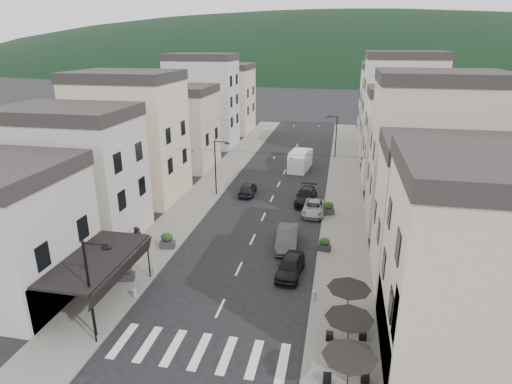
# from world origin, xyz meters

# --- Properties ---
(ground) EXTENTS (700.00, 700.00, 0.00)m
(ground) POSITION_xyz_m (0.00, 0.00, 0.00)
(ground) COLOR black
(ground) RESTS_ON ground
(sidewalk_left) EXTENTS (4.00, 76.00, 0.12)m
(sidewalk_left) POSITION_xyz_m (-7.50, 32.00, 0.06)
(sidewalk_left) COLOR slate
(sidewalk_left) RESTS_ON ground
(sidewalk_right) EXTENTS (4.00, 76.00, 0.12)m
(sidewalk_right) POSITION_xyz_m (7.50, 32.00, 0.06)
(sidewalk_right) COLOR slate
(sidewalk_right) RESTS_ON ground
(hill_backdrop) EXTENTS (640.00, 360.00, 70.00)m
(hill_backdrop) POSITION_xyz_m (0.00, 300.00, 0.00)
(hill_backdrop) COLOR black
(hill_backdrop) RESTS_ON ground
(bistro_building) EXTENTS (10.00, 8.00, 10.00)m
(bistro_building) POSITION_xyz_m (14.50, 4.00, 5.00)
(bistro_building) COLOR beige
(bistro_building) RESTS_ON ground
(boutique_awning) EXTENTS (3.77, 7.50, 3.28)m
(boutique_awning) POSITION_xyz_m (-7.25, 5.00, 3.11)
(boutique_awning) COLOR black
(boutique_awning) RESTS_ON ground
(buildings_row_left) EXTENTS (10.20, 54.16, 14.00)m
(buildings_row_left) POSITION_xyz_m (-14.50, 37.75, 6.12)
(buildings_row_left) COLOR beige
(buildings_row_left) RESTS_ON ground
(buildings_row_right) EXTENTS (10.20, 54.16, 14.50)m
(buildings_row_right) POSITION_xyz_m (14.50, 36.59, 6.32)
(buildings_row_right) COLOR beige
(buildings_row_right) RESTS_ON ground
(cafe_terrace) EXTENTS (2.50, 8.10, 2.53)m
(cafe_terrace) POSITION_xyz_m (7.70, 2.80, 2.36)
(cafe_terrace) COLOR black
(cafe_terrace) RESTS_ON ground
(streetlamp_left_near) EXTENTS (1.70, 0.56, 6.00)m
(streetlamp_left_near) POSITION_xyz_m (-5.82, 2.00, 3.70)
(streetlamp_left_near) COLOR black
(streetlamp_left_near) RESTS_ON ground
(streetlamp_left_far) EXTENTS (1.70, 0.56, 6.00)m
(streetlamp_left_far) POSITION_xyz_m (-5.82, 26.00, 3.70)
(streetlamp_left_far) COLOR black
(streetlamp_left_far) RESTS_ON ground
(streetlamp_right_far) EXTENTS (1.70, 0.56, 6.00)m
(streetlamp_right_far) POSITION_xyz_m (5.82, 44.00, 3.70)
(streetlamp_right_far) COLOR black
(streetlamp_right_far) RESTS_ON ground
(bollards) EXTENTS (11.66, 10.26, 0.60)m
(bollards) POSITION_xyz_m (0.00, 5.50, 0.42)
(bollards) COLOR gray
(bollards) RESTS_ON ground
(bunting_near) EXTENTS (19.00, 0.28, 0.62)m
(bunting_near) POSITION_xyz_m (0.00, 22.00, 5.65)
(bunting_near) COLOR black
(bunting_near) RESTS_ON ground
(bunting_far) EXTENTS (19.00, 0.28, 0.62)m
(bunting_far) POSITION_xyz_m (0.00, 38.00, 5.65)
(bunting_far) COLOR black
(bunting_far) RESTS_ON ground
(parked_car_a) EXTENTS (1.97, 4.18, 1.38)m
(parked_car_a) POSITION_xyz_m (3.79, 10.89, 0.69)
(parked_car_a) COLOR black
(parked_car_a) RESTS_ON ground
(parked_car_b) EXTENTS (1.92, 4.82, 1.56)m
(parked_car_b) POSITION_xyz_m (3.00, 15.24, 0.78)
(parked_car_b) COLOR #38383B
(parked_car_b) RESTS_ON ground
(parked_car_c) EXTENTS (2.08, 4.47, 1.24)m
(parked_car_c) POSITION_xyz_m (4.60, 22.74, 0.62)
(parked_car_c) COLOR #999BA2
(parked_car_c) RESTS_ON ground
(parked_car_d) EXTENTS (2.12, 4.97, 1.43)m
(parked_car_d) POSITION_xyz_m (3.64, 25.51, 0.71)
(parked_car_d) COLOR black
(parked_car_d) RESTS_ON ground
(parked_car_e) EXTENTS (1.82, 4.10, 1.37)m
(parked_car_e) POSITION_xyz_m (-2.80, 26.79, 0.68)
(parked_car_e) COLOR black
(parked_car_e) RESTS_ON ground
(delivery_van) EXTENTS (2.77, 5.61, 2.58)m
(delivery_van) POSITION_xyz_m (1.79, 37.45, 1.27)
(delivery_van) COLOR white
(delivery_van) RESTS_ON ground
(pedestrian_a) EXTENTS (0.67, 0.45, 1.80)m
(pedestrian_a) POSITION_xyz_m (-8.43, 12.34, 1.02)
(pedestrian_a) COLOR black
(pedestrian_a) RESTS_ON sidewalk_left
(pedestrian_b) EXTENTS (1.00, 0.87, 1.78)m
(pedestrian_b) POSITION_xyz_m (-8.70, 12.53, 1.01)
(pedestrian_b) COLOR #28212C
(pedestrian_b) RESTS_ON sidewalk_left
(planter_la) EXTENTS (1.20, 0.86, 1.21)m
(planter_la) POSITION_xyz_m (-7.23, 7.80, 0.71)
(planter_la) COLOR #2A2A2C
(planter_la) RESTS_ON sidewalk_left
(planter_lb) EXTENTS (1.22, 0.77, 1.29)m
(planter_lb) POSITION_xyz_m (-6.33, 12.95, 0.75)
(planter_lb) COLOR #333335
(planter_lb) RESTS_ON sidewalk_left
(planter_ra) EXTENTS (1.00, 0.65, 1.04)m
(planter_ra) POSITION_xyz_m (8.33, 5.98, 0.63)
(planter_ra) COLOR #2F3032
(planter_ra) RESTS_ON sidewalk_right
(planter_rb) EXTENTS (1.07, 0.75, 1.09)m
(planter_rb) POSITION_xyz_m (6.00, 14.94, 0.65)
(planter_rb) COLOR #29292B
(planter_rb) RESTS_ON sidewalk_right
(planter_rc) EXTENTS (1.25, 0.90, 1.26)m
(planter_rc) POSITION_xyz_m (6.00, 22.54, 0.73)
(planter_rc) COLOR #313033
(planter_rc) RESTS_ON sidewalk_right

